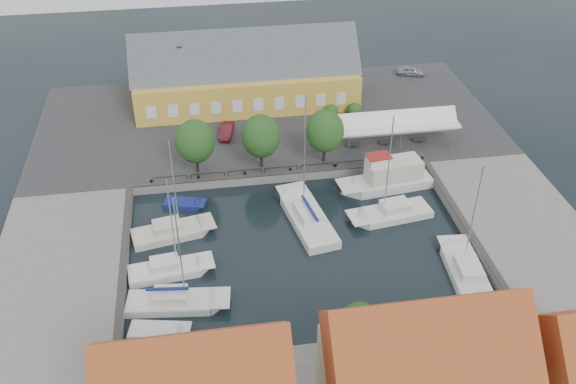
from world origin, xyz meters
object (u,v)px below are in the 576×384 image
object	(u,v)px
center_sailboat	(307,219)
east_boat_c	(466,273)
launch_sw	(159,333)
west_boat_c	(169,271)
warehouse	(241,76)
launch_nw	(184,205)
tent_canopy	(397,124)
car_red	(227,131)
east_boat_a	(391,214)
car_silver	(411,71)
trawler	(388,179)
west_boat_d	(176,303)
west_boat_b	(172,233)

from	to	relation	value
center_sailboat	east_boat_c	size ratio (longest dim) A/B	1.24
launch_sw	west_boat_c	bearing A→B (deg)	82.92
warehouse	launch_nw	world-z (taller)	warehouse
warehouse	launch_sw	xyz separation A→B (m)	(-10.59, -38.49, -4.34)
tent_canopy	car_red	distance (m)	19.99
west_boat_c	launch_sw	xyz separation A→B (m)	(-0.90, -7.24, -0.17)
east_boat_a	west_boat_c	size ratio (longest dim) A/B	1.15
tent_canopy	car_silver	bearing A→B (deg)	66.88
trawler	west_boat_d	bearing A→B (deg)	-147.59
car_silver	center_sailboat	size ratio (longest dim) A/B	0.26
warehouse	car_red	distance (m)	9.68
car_silver	west_boat_c	distance (m)	49.12
tent_canopy	center_sailboat	bearing A→B (deg)	-136.74
trawler	launch_sw	xyz separation A→B (m)	(-24.33, -17.56, -0.93)
car_silver	east_boat_c	size ratio (longest dim) A/B	0.33
car_red	west_boat_d	xyz separation A→B (m)	(-6.51, -26.60, -1.38)
car_silver	launch_sw	bearing A→B (deg)	157.42
east_boat_a	center_sailboat	bearing A→B (deg)	176.96
center_sailboat	launch_nw	distance (m)	13.07
car_red	west_boat_b	distance (m)	18.22
center_sailboat	trawler	xyz separation A→B (m)	(9.71, 4.75, 0.65)
car_silver	west_boat_b	distance (m)	45.11
west_boat_c	car_silver	bearing A→B (deg)	46.20
center_sailboat	west_boat_b	size ratio (longest dim) A/B	1.31
center_sailboat	trawler	size ratio (longest dim) A/B	1.37
trawler	east_boat_c	size ratio (longest dim) A/B	0.91
east_boat_a	west_boat_d	xyz separation A→B (m)	(-21.78, -9.34, 0.01)
car_silver	launch_nw	world-z (taller)	car_silver
tent_canopy	west_boat_d	distance (m)	33.81
west_boat_c	launch_nw	distance (m)	10.43
west_boat_d	center_sailboat	bearing A→B (deg)	36.58
tent_canopy	east_boat_a	size ratio (longest dim) A/B	1.14
west_boat_d	trawler	bearing A→B (deg)	32.41
west_boat_d	west_boat_c	bearing A→B (deg)	96.96
center_sailboat	east_boat_c	world-z (taller)	center_sailboat
car_red	east_boat_a	xyz separation A→B (m)	(15.26, -17.26, -1.39)
car_red	east_boat_c	world-z (taller)	east_boat_c
car_silver	east_boat_c	distance (m)	40.68
east_boat_a	tent_canopy	bearing A→B (deg)	72.00
car_silver	launch_nw	bearing A→B (deg)	144.44
tent_canopy	center_sailboat	distance (m)	17.57
center_sailboat	west_boat_d	bearing A→B (deg)	-143.42
east_boat_c	west_boat_d	world-z (taller)	west_boat_d
east_boat_c	west_boat_b	xyz separation A→B (m)	(-26.14, 10.02, 0.00)
car_silver	center_sailboat	xyz separation A→B (m)	(-20.27, -29.87, -1.29)
west_boat_c	launch_sw	bearing A→B (deg)	-97.08
west_boat_b	west_boat_d	size ratio (longest dim) A/B	0.94
tent_canopy	launch_nw	size ratio (longest dim) A/B	3.00
tent_canopy	launch_sw	xyz separation A→B (m)	(-27.18, -24.63, -3.59)
launch_nw	tent_canopy	bearing A→B (deg)	15.98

